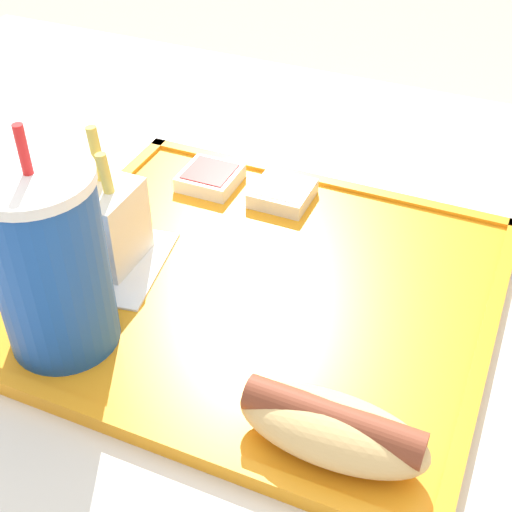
# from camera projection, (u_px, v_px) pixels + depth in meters

# --- Properties ---
(food_tray) EXTENTS (0.39, 0.35, 0.01)m
(food_tray) POSITION_uv_depth(u_px,v_px,m) (256.00, 288.00, 0.60)
(food_tray) COLOR orange
(food_tray) RESTS_ON dining_table
(paper_napkin) EXTENTS (0.14, 0.12, 0.00)m
(paper_napkin) POSITION_uv_depth(u_px,v_px,m) (93.00, 259.00, 0.62)
(paper_napkin) COLOR white
(paper_napkin) RESTS_ON food_tray
(soda_cup) EXTENTS (0.09, 0.09, 0.18)m
(soda_cup) POSITION_uv_depth(u_px,v_px,m) (49.00, 262.00, 0.50)
(soda_cup) COLOR #194CA5
(soda_cup) RESTS_ON food_tray
(hot_dog_far) EXTENTS (0.13, 0.06, 0.04)m
(hot_dog_far) POSITION_uv_depth(u_px,v_px,m) (332.00, 427.00, 0.45)
(hot_dog_far) COLOR #DBB270
(hot_dog_far) RESTS_ON food_tray
(fries_carton) EXTENTS (0.08, 0.06, 0.12)m
(fries_carton) POSITION_uv_depth(u_px,v_px,m) (94.00, 220.00, 0.60)
(fries_carton) COLOR silver
(fries_carton) RESTS_ON food_tray
(sauce_cup_mayo) EXTENTS (0.05, 0.05, 0.02)m
(sauce_cup_mayo) POSITION_uv_depth(u_px,v_px,m) (283.00, 193.00, 0.69)
(sauce_cup_mayo) COLOR silver
(sauce_cup_mayo) RESTS_ON food_tray
(sauce_cup_ketchup) EXTENTS (0.05, 0.05, 0.02)m
(sauce_cup_ketchup) POSITION_uv_depth(u_px,v_px,m) (210.00, 177.00, 0.71)
(sauce_cup_ketchup) COLOR silver
(sauce_cup_ketchup) RESTS_ON food_tray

